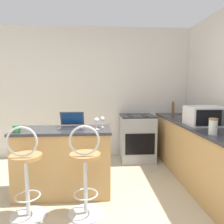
{
  "coord_description": "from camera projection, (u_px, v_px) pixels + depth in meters",
  "views": [
    {
      "loc": [
        0.16,
        -1.98,
        1.45
      ],
      "look_at": [
        0.43,
        1.85,
        0.98
      ],
      "focal_mm": 35.0,
      "sensor_mm": 36.0,
      "label": 1
    }
  ],
  "objects": [
    {
      "name": "stove_range",
      "position": [
        137.0,
        138.0,
        4.23
      ],
      "size": [
        0.63,
        0.61,
        0.89
      ],
      "color": "#9EA3A8",
      "rests_on": "ground_plane"
    },
    {
      "name": "wine_glass_short",
      "position": [
        97.0,
        121.0,
        2.82
      ],
      "size": [
        0.07,
        0.07,
        0.15
      ],
      "color": "silver",
      "rests_on": "breakfast_bar"
    },
    {
      "name": "counter_right",
      "position": [
        205.0,
        156.0,
        3.15
      ],
      "size": [
        0.67,
        2.97,
        0.88
      ],
      "color": "tan",
      "rests_on": "ground_plane"
    },
    {
      "name": "wine_glass_tall",
      "position": [
        102.0,
        119.0,
        2.96
      ],
      "size": [
        0.06,
        0.06,
        0.15
      ],
      "color": "silver",
      "rests_on": "breakfast_bar"
    },
    {
      "name": "mug_green",
      "position": [
        17.0,
        129.0,
        2.64
      ],
      "size": [
        0.1,
        0.08,
        0.09
      ],
      "color": "#338447",
      "rests_on": "breakfast_bar"
    },
    {
      "name": "microwave",
      "position": [
        205.0,
        116.0,
        3.12
      ],
      "size": [
        0.5,
        0.4,
        0.27
      ],
      "color": "silver",
      "rests_on": "counter_right"
    },
    {
      "name": "bar_stool_far",
      "position": [
        85.0,
        173.0,
        2.39
      ],
      "size": [
        0.4,
        0.4,
        1.04
      ],
      "color": "silver",
      "rests_on": "ground_plane"
    },
    {
      "name": "pepper_mill",
      "position": [
        173.0,
        109.0,
        4.09
      ],
      "size": [
        0.05,
        0.05,
        0.28
      ],
      "color": "brown",
      "rests_on": "counter_right"
    },
    {
      "name": "laptop",
      "position": [
        72.0,
        124.0,
        2.97
      ],
      "size": [
        0.33,
        0.3,
        0.21
      ],
      "color": "#47474C",
      "rests_on": "breakfast_bar"
    },
    {
      "name": "breakfast_bar",
      "position": [
        64.0,
        161.0,
        2.92
      ],
      "size": [
        1.26,
        0.58,
        0.88
      ],
      "color": "tan",
      "rests_on": "ground_plane"
    },
    {
      "name": "bar_stool_near",
      "position": [
        26.0,
        175.0,
        2.35
      ],
      "size": [
        0.4,
        0.4,
        1.04
      ],
      "color": "silver",
      "rests_on": "ground_plane"
    },
    {
      "name": "storage_jar",
      "position": [
        213.0,
        126.0,
        2.53
      ],
      "size": [
        0.1,
        0.1,
        0.19
      ],
      "color": "silver",
      "rests_on": "counter_right"
    },
    {
      "name": "wall_back",
      "position": [
        89.0,
        93.0,
        4.42
      ],
      "size": [
        12.0,
        0.06,
        2.6
      ],
      "color": "silver",
      "rests_on": "ground_plane"
    },
    {
      "name": "toaster",
      "position": [
        191.0,
        115.0,
        3.62
      ],
      "size": [
        0.24,
        0.24,
        0.18
      ],
      "color": "red",
      "rests_on": "counter_right"
    }
  ]
}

